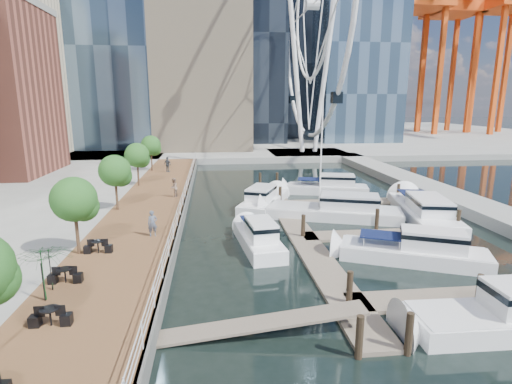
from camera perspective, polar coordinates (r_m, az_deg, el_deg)
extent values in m
plane|color=black|center=(21.76, 3.60, -13.84)|extent=(520.00, 520.00, 0.00)
cube|color=brown|center=(35.83, -14.99, -2.70)|extent=(6.00, 60.00, 1.00)
cube|color=#595954|center=(35.49, -10.20, -2.61)|extent=(0.25, 60.00, 1.00)
cube|color=gray|center=(121.59, -4.68, 8.19)|extent=(200.00, 114.00, 1.00)
cube|color=gray|center=(46.58, 24.10, 0.10)|extent=(4.00, 60.00, 1.00)
cube|color=gray|center=(73.87, 7.47, 5.32)|extent=(14.00, 12.00, 1.00)
cube|color=#6D6051|center=(31.39, 5.91, -5.26)|extent=(2.00, 32.00, 0.20)
cube|color=#6D6051|center=(23.28, 27.58, -13.23)|extent=(12.00, 2.00, 0.20)
cube|color=#6D6051|center=(31.40, 17.51, -5.79)|extent=(12.00, 2.00, 0.20)
cube|color=#6D6051|center=(40.37, 11.88, -1.43)|extent=(12.00, 2.00, 0.20)
cube|color=#BCAD8E|center=(76.65, -32.57, 14.65)|extent=(14.00, 16.00, 28.00)
cylinder|color=white|center=(72.87, 5.80, 15.90)|extent=(0.80, 0.80, 26.00)
cylinder|color=white|center=(74.06, 9.73, 15.74)|extent=(0.80, 0.80, 26.00)
torus|color=white|center=(75.10, 8.08, 25.00)|extent=(0.70, 44.70, 44.70)
cylinder|color=#3F2B1C|center=(25.63, -24.16, -5.52)|extent=(0.20, 0.20, 2.40)
sphere|color=#265B1E|center=(25.10, -24.59, -0.95)|extent=(2.60, 2.60, 2.60)
cylinder|color=#3F2B1C|center=(34.94, -19.28, -0.50)|extent=(0.20, 0.20, 2.40)
sphere|color=#265B1E|center=(34.55, -19.53, 2.90)|extent=(2.60, 2.60, 2.60)
cylinder|color=#3F2B1C|center=(44.55, -16.48, 2.39)|extent=(0.20, 0.20, 2.40)
sphere|color=#265B1E|center=(44.25, -16.65, 5.07)|extent=(2.60, 2.60, 2.60)
cylinder|color=#3F2B1C|center=(54.30, -14.68, 4.24)|extent=(0.20, 0.20, 2.40)
sphere|color=#265B1E|center=(54.05, -14.80, 6.45)|extent=(2.60, 2.60, 2.60)
imported|color=#4B5365|center=(27.42, -14.57, -4.37)|extent=(0.71, 0.55, 1.75)
imported|color=gray|center=(38.38, -11.67, 0.64)|extent=(0.81, 0.98, 1.82)
imported|color=#373C44|center=(52.69, -12.50, 3.87)|extent=(1.21, 1.07, 1.97)
imported|color=#0E3413|center=(21.36, -27.31, -9.77)|extent=(2.79, 2.82, 2.12)
imported|color=#0F3914|center=(20.36, -28.24, -10.41)|extent=(3.32, 3.36, 2.48)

